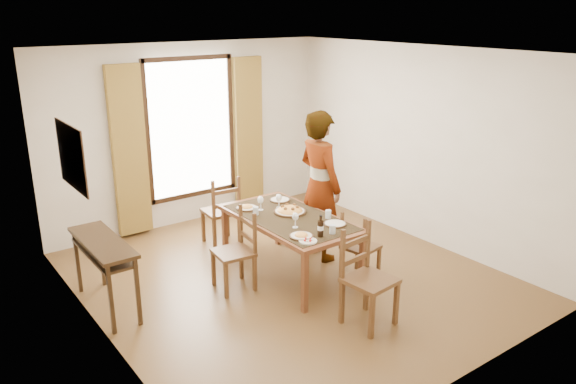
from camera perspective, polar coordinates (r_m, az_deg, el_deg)
ground at (r=6.98m, az=0.07°, el=-8.66°), size 5.00×5.00×0.00m
room_shell at (r=6.53m, az=-0.63°, el=3.92°), size 4.60×5.10×2.74m
console_table at (r=6.35m, az=-18.28°, el=-5.65°), size 0.38×1.20×0.80m
dining_table at (r=6.79m, az=0.16°, el=-3.05°), size 0.96×1.80×0.76m
chair_west at (r=6.58m, az=-5.29°, el=-6.15°), size 0.47×0.47×0.96m
chair_north at (r=7.79m, az=-6.74°, el=-2.11°), size 0.48×0.48×1.00m
chair_south at (r=5.90m, az=8.04°, el=-8.84°), size 0.51×0.51×1.05m
chair_east at (r=6.84m, az=7.24°, el=-5.67°), size 0.44×0.44×0.86m
man at (r=7.21m, az=3.25°, el=0.63°), size 0.72×0.48×1.96m
plate_sw at (r=6.18m, az=1.36°, el=-4.35°), size 0.27×0.27×0.05m
plate_se at (r=6.54m, az=4.80°, el=-3.10°), size 0.27×0.27×0.05m
plate_nw at (r=7.05m, az=-4.20°, el=-1.49°), size 0.27×0.27×0.05m
plate_ne at (r=7.32m, az=-0.83°, el=-0.68°), size 0.27×0.27×0.05m
pasta_platter at (r=6.89m, az=0.19°, el=-1.72°), size 0.40×0.40×0.10m
caprese_plate at (r=6.06m, az=2.03°, el=-4.89°), size 0.20×0.20×0.04m
wine_glass_a at (r=6.41m, az=0.75°, el=-2.87°), size 0.08×0.08×0.18m
wine_glass_b at (r=7.04m, az=-0.93°, el=-0.91°), size 0.08×0.08×0.18m
wine_glass_c at (r=6.97m, az=-2.79°, el=-1.14°), size 0.08×0.08×0.18m
tumbler_a at (r=6.73m, az=4.11°, el=-2.27°), size 0.07×0.07×0.10m
tumbler_b at (r=6.83m, az=-3.30°, el=-1.91°), size 0.07×0.07×0.10m
tumbler_c at (r=6.28m, az=4.55°, el=-3.79°), size 0.07×0.07×0.10m
wine_bottle at (r=6.17m, az=3.33°, el=-3.45°), size 0.07×0.07×0.25m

